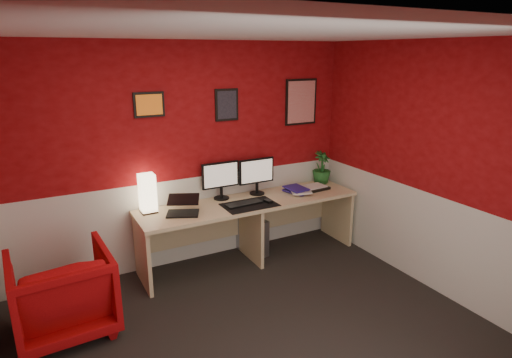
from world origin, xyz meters
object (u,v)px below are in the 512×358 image
laptop (182,205)px  monitor_right (257,171)px  pc_tower (252,235)px  armchair (63,293)px  potted_plant (322,168)px  shoji_lamp (148,194)px  zen_tray (313,188)px  desk (251,230)px  monitor_left (221,175)px

laptop → monitor_right: bearing=37.5°
laptop → pc_tower: 1.12m
laptop → monitor_right: (1.01, 0.23, 0.18)m
armchair → laptop: bearing=-164.9°
laptop → armchair: bearing=-137.0°
armchair → potted_plant: bearing=-171.9°
laptop → monitor_right: size_ratio=0.57×
shoji_lamp → pc_tower: size_ratio=0.89×
zen_tray → desk: bearing=-178.4°
pc_tower → monitor_right: bearing=13.4°
monitor_left → pc_tower: (0.36, -0.07, -0.80)m
laptop → pc_tower: bearing=36.7°
zen_tray → laptop: bearing=-177.7°
desk → shoji_lamp: shoji_lamp is taller
monitor_left → monitor_right: size_ratio=1.00×
monitor_right → armchair: 2.44m
potted_plant → pc_tower: potted_plant is taller
shoji_lamp → pc_tower: (1.22, -0.03, -0.70)m
desk → monitor_right: bearing=45.5°
potted_plant → shoji_lamp: bearing=-179.9°
potted_plant → pc_tower: bearing=-177.9°
laptop → monitor_right: 1.05m
potted_plant → laptop: bearing=-173.1°
shoji_lamp → pc_tower: bearing=-1.6°
shoji_lamp → potted_plant: potted_plant is taller
zen_tray → armchair: bearing=-170.7°
desk → pc_tower: bearing=58.3°
pc_tower → potted_plant: bearing=-5.7°
monitor_left → laptop: bearing=-154.1°
monitor_right → pc_tower: (-0.09, -0.04, -0.80)m
desk → armchair: bearing=-167.5°
monitor_left → pc_tower: monitor_left is taller
desk → potted_plant: potted_plant is taller
laptop → zen_tray: (1.72, 0.07, -0.09)m
shoji_lamp → zen_tray: size_ratio=1.14×
desk → laptop: laptop is taller
monitor_right → monitor_left: bearing=175.1°
shoji_lamp → zen_tray: (2.02, -0.16, -0.18)m
potted_plant → monitor_right: bearing=-179.9°
monitor_right → pc_tower: 0.80m
monitor_left → armchair: bearing=-159.1°
laptop → pc_tower: (0.92, 0.20, -0.61)m
laptop → armchair: (-1.24, -0.42, -0.47)m
monitor_right → armchair: size_ratio=0.70×
potted_plant → armchair: (-3.21, -0.65, -0.56)m
desk → monitor_right: 0.71m
potted_plant → armchair: 3.32m
shoji_lamp → armchair: 1.27m
desk → laptop: (-0.82, -0.04, 0.47)m
monitor_right → pc_tower: size_ratio=1.29×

